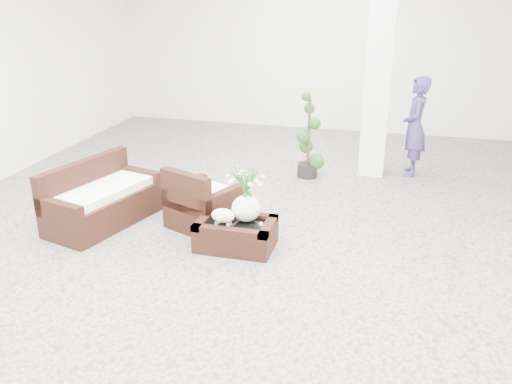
% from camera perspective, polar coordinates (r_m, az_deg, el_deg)
% --- Properties ---
extents(ground, '(11.00, 11.00, 0.00)m').
position_cam_1_polar(ground, '(6.67, 0.22, -4.67)').
color(ground, gray).
rests_on(ground, ground).
extents(column, '(0.40, 0.40, 3.50)m').
position_cam_1_polar(column, '(8.69, 13.00, 13.01)').
color(column, white).
rests_on(column, ground).
extents(coffee_table, '(0.90, 0.60, 0.31)m').
position_cam_1_polar(coffee_table, '(6.33, -2.16, -4.61)').
color(coffee_table, '#34180F').
rests_on(coffee_table, ground).
extents(sheep_figurine, '(0.28, 0.23, 0.21)m').
position_cam_1_polar(sheep_figurine, '(6.17, -3.53, -2.69)').
color(sheep_figurine, white).
rests_on(sheep_figurine, coffee_table).
extents(planter_narcissus, '(0.44, 0.44, 0.80)m').
position_cam_1_polar(planter_narcissus, '(6.17, -1.07, 0.33)').
color(planter_narcissus, white).
rests_on(planter_narcissus, coffee_table).
extents(tealight, '(0.04, 0.04, 0.03)m').
position_cam_1_polar(tealight, '(6.20, 0.53, -3.42)').
color(tealight, white).
rests_on(tealight, coffee_table).
extents(armchair, '(0.97, 0.96, 0.80)m').
position_cam_1_polar(armchair, '(6.82, -5.66, -0.50)').
color(armchair, '#34180F').
rests_on(armchair, ground).
extents(loveseat, '(1.09, 1.65, 0.81)m').
position_cam_1_polar(loveseat, '(7.14, -16.04, -0.22)').
color(loveseat, '#34180F').
rests_on(loveseat, ground).
extents(topiary, '(0.36, 0.36, 1.36)m').
position_cam_1_polar(topiary, '(8.54, 5.63, 5.96)').
color(topiary, '#1F4516').
rests_on(topiary, ground).
extents(shopper, '(0.39, 0.59, 1.59)m').
position_cam_1_polar(shopper, '(8.96, 16.57, 6.68)').
color(shopper, '#3D2E68').
rests_on(shopper, ground).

